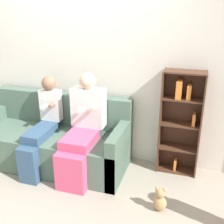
{
  "coord_description": "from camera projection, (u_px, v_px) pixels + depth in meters",
  "views": [
    {
      "loc": [
        1.45,
        -2.44,
        2.05
      ],
      "look_at": [
        0.51,
        0.55,
        0.81
      ],
      "focal_mm": 45.0,
      "sensor_mm": 36.0,
      "label": 1
    }
  ],
  "objects": [
    {
      "name": "back_wall",
      "position": [
        84.0,
        64.0,
        3.69
      ],
      "size": [
        10.0,
        0.06,
        2.55
      ],
      "color": "silver",
      "rests_on": "ground_plane"
    },
    {
      "name": "child_seated",
      "position": [
        42.0,
        125.0,
        3.53
      ],
      "size": [
        0.28,
        0.78,
        1.17
      ],
      "color": "#335170",
      "rests_on": "ground_plane"
    },
    {
      "name": "bookshelf",
      "position": [
        181.0,
        120.0,
        3.43
      ],
      "size": [
        0.49,
        0.24,
        1.31
      ],
      "color": "#4C2D1E",
      "rests_on": "ground_plane"
    },
    {
      "name": "couch",
      "position": [
        54.0,
        142.0,
        3.74
      ],
      "size": [
        1.97,
        0.82,
        0.9
      ],
      "color": "#4C6656",
      "rests_on": "ground_plane"
    },
    {
      "name": "adult_seated",
      "position": [
        83.0,
        126.0,
        3.38
      ],
      "size": [
        0.42,
        0.76,
        1.26
      ],
      "color": "#DB4C75",
      "rests_on": "ground_plane"
    },
    {
      "name": "ground_plane",
      "position": [
        57.0,
        187.0,
        3.32
      ],
      "size": [
        14.0,
        14.0,
        0.0
      ],
      "primitive_type": "plane",
      "color": "#9E9384"
    },
    {
      "name": "teddy_bear",
      "position": [
        160.0,
        200.0,
        2.91
      ],
      "size": [
        0.14,
        0.12,
        0.28
      ],
      "color": "tan",
      "rests_on": "ground_plane"
    }
  ]
}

